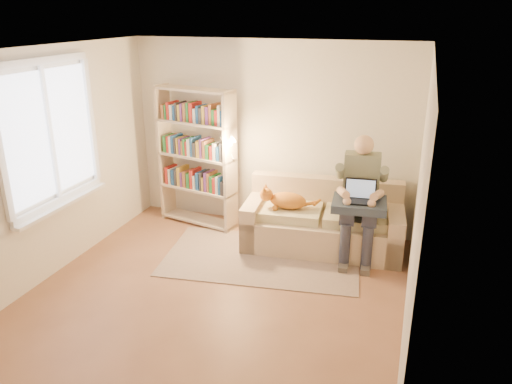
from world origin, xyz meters
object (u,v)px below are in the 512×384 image
(cat, at_px, (285,200))
(laptop, at_px, (363,196))
(sofa, at_px, (323,224))
(bookshelf, at_px, (197,151))
(person, at_px, (360,192))

(cat, relative_size, laptop, 1.79)
(sofa, relative_size, bookshelf, 1.06)
(laptop, height_order, bookshelf, bookshelf)
(person, bearing_deg, sofa, 161.08)
(bookshelf, bearing_deg, laptop, 1.55)
(laptop, bearing_deg, sofa, 148.25)
(laptop, relative_size, bookshelf, 0.20)
(person, distance_m, cat, 0.96)
(person, distance_m, bookshelf, 2.35)
(cat, distance_m, bookshelf, 1.49)
(sofa, distance_m, person, 0.72)
(bookshelf, bearing_deg, sofa, 6.41)
(cat, bearing_deg, bookshelf, 160.21)
(sofa, distance_m, bookshelf, 2.03)
(cat, xyz_separation_m, laptop, (0.99, -0.08, 0.20))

